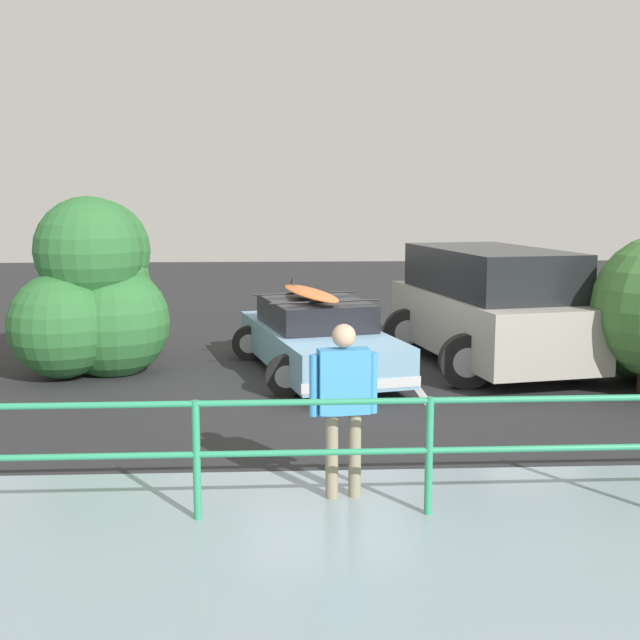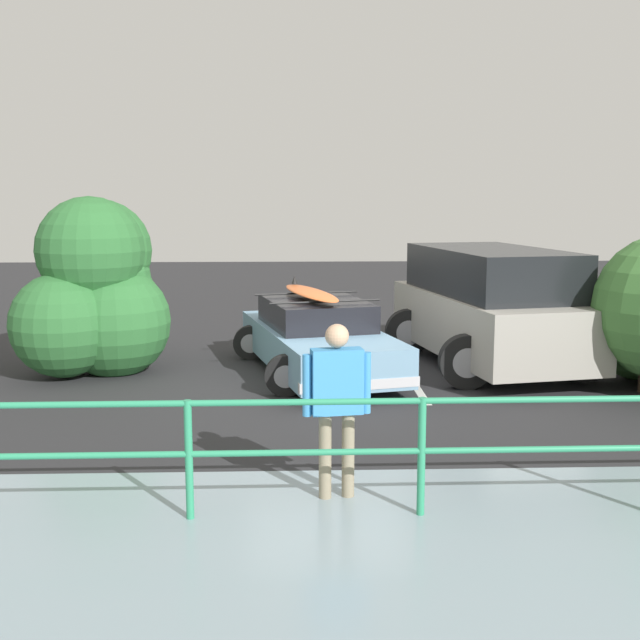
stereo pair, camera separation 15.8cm
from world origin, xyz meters
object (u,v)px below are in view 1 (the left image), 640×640
sedan_car (317,338)px  person_bystander (344,394)px  suv_car (489,306)px  bush_near_left (95,288)px

sedan_car → person_bystander: bearing=90.0°
suv_car → sedan_car: bearing=6.2°
sedan_car → suv_car: suv_car is taller
sedan_car → suv_car: size_ratio=0.95×
suv_car → person_bystander: (2.85, 5.70, -0.01)m
suv_car → person_bystander: size_ratio=2.85×
bush_near_left → sedan_car: bearing=175.1°
sedan_car → bush_near_left: bearing=-4.9°
suv_car → person_bystander: 6.37m
sedan_car → person_bystander: (0.00, 5.39, 0.43)m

